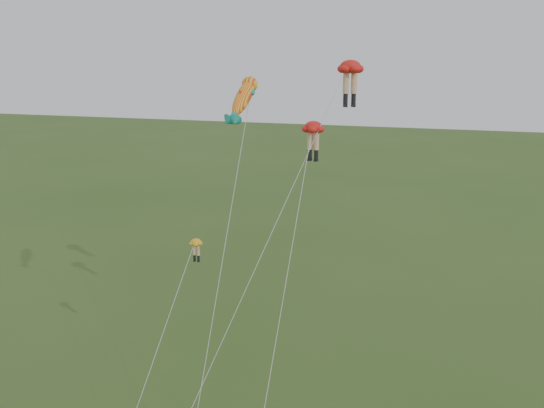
% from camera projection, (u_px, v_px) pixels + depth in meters
% --- Properties ---
extents(legs_kite_red_high, '(7.48, 11.13, 19.07)m').
position_uv_depth(legs_kite_red_high, '(348.00, 76.00, 32.57)').
color(legs_kite_red_high, red).
rests_on(legs_kite_red_high, ground).
extents(legs_kite_red_mid, '(1.49, 10.64, 15.89)m').
position_uv_depth(legs_kite_red_mid, '(312.00, 137.00, 32.23)').
color(legs_kite_red_mid, red).
rests_on(legs_kite_red_mid, ground).
extents(legs_kite_yellow, '(1.76, 7.15, 9.55)m').
position_uv_depth(legs_kite_yellow, '(190.00, 260.00, 32.81)').
color(legs_kite_yellow, gold).
rests_on(legs_kite_yellow, ground).
extents(fish_kite, '(1.17, 9.68, 18.45)m').
position_uv_depth(fish_kite, '(244.00, 98.00, 32.10)').
color(fish_kite, yellow).
rests_on(fish_kite, ground).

